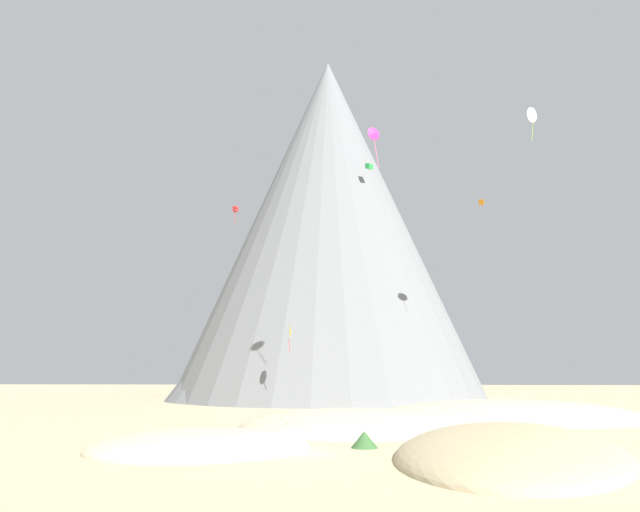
{
  "coord_description": "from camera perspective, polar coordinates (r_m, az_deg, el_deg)",
  "views": [
    {
      "loc": [
        3.13,
        -35.24,
        4.77
      ],
      "look_at": [
        -1.48,
        37.98,
        20.12
      ],
      "focal_mm": 31.42,
      "sensor_mm": 36.0,
      "label": 1
    }
  ],
  "objects": [
    {
      "name": "kite_magenta_high",
      "position": [
        65.2,
        5.57,
        12.29
      ],
      "size": [
        1.55,
        1.14,
        5.04
      ],
      "rotation": [
        0.0,
        0.0,
        0.53
      ],
      "color": "#D1339E"
    },
    {
      "name": "dune_foreground_right",
      "position": [
        37.28,
        18.81,
        -18.57
      ],
      "size": [
        19.4,
        27.8,
        3.18
      ],
      "primitive_type": "ellipsoid",
      "rotation": [
        0.0,
        0.0,
        1.3
      ],
      "color": "#C6B284",
      "rests_on": "ground_plane"
    },
    {
      "name": "bush_ridge_crest",
      "position": [
        37.98,
        -20.5,
        -17.89
      ],
      "size": [
        1.65,
        1.65,
        0.57
      ],
      "primitive_type": "cone",
      "rotation": [
        0.0,
        0.0,
        4.12
      ],
      "color": "#568442",
      "rests_on": "ground_plane"
    },
    {
      "name": "bush_far_right",
      "position": [
        54.38,
        -5.98,
        -16.31
      ],
      "size": [
        3.56,
        3.56,
        0.9
      ],
      "primitive_type": "cone",
      "rotation": [
        0.0,
        0.0,
        2.34
      ],
      "color": "#386633",
      "rests_on": "ground_plane"
    },
    {
      "name": "kite_green_high",
      "position": [
        100.62,
        5.03,
        9.07
      ],
      "size": [
        1.5,
        1.5,
        1.23
      ],
      "rotation": [
        0.0,
        0.0,
        3.92
      ],
      "color": "green"
    },
    {
      "name": "dune_midground",
      "position": [
        38.45,
        -12.06,
        -18.7
      ],
      "size": [
        18.0,
        17.06,
        2.5
      ],
      "primitive_type": "ellipsoid",
      "rotation": [
        0.0,
        0.0,
        0.42
      ],
      "color": "beige",
      "rests_on": "ground_plane"
    },
    {
      "name": "bush_near_left",
      "position": [
        38.37,
        4.53,
        -18.12
      ],
      "size": [
        2.18,
        2.18,
        1.07
      ],
      "primitive_type": "cone",
      "rotation": [
        0.0,
        0.0,
        3.42
      ],
      "color": "#386633",
      "rests_on": "ground_plane"
    },
    {
      "name": "kite_lime_mid",
      "position": [
        96.25,
        -1.16,
        -2.26
      ],
      "size": [
        1.39,
        1.44,
        2.9
      ],
      "rotation": [
        0.0,
        0.0,
        6.02
      ],
      "color": "#8CD133"
    },
    {
      "name": "rock_massif",
      "position": [
        109.07,
        0.06,
        1.91
      ],
      "size": [
        79.38,
        79.38,
        68.44
      ],
      "color": "slate",
      "rests_on": "ground_plane"
    },
    {
      "name": "dune_back_low",
      "position": [
        51.47,
        3.13,
        -17.12
      ],
      "size": [
        27.27,
        27.3,
        3.3
      ],
      "primitive_type": "ellipsoid",
      "rotation": [
        0.0,
        0.0,
        0.99
      ],
      "color": "beige",
      "rests_on": "ground_plane"
    },
    {
      "name": "bush_mid_center",
      "position": [
        45.08,
        -3.37,
        -17.22
      ],
      "size": [
        1.82,
        1.82,
        1.03
      ],
      "primitive_type": "cone",
      "rotation": [
        0.0,
        0.0,
        1.46
      ],
      "color": "#568442",
      "rests_on": "ground_plane"
    },
    {
      "name": "kite_orange_high",
      "position": [
        101.42,
        16.11,
        5.3
      ],
      "size": [
        0.86,
        0.92,
        1.06
      ],
      "rotation": [
        0.0,
        0.0,
        1.64
      ],
      "color": "orange"
    },
    {
      "name": "bush_far_left",
      "position": [
        55.9,
        17.82,
        -15.9
      ],
      "size": [
        2.18,
        2.18,
        0.52
      ],
      "primitive_type": "cone",
      "rotation": [
        0.0,
        0.0,
        4.71
      ],
      "color": "#386633",
      "rests_on": "ground_plane"
    },
    {
      "name": "dune_foreground_left",
      "position": [
        63.66,
        18.59,
        -15.52
      ],
      "size": [
        29.21,
        21.06,
        4.08
      ],
      "primitive_type": "ellipsoid",
      "rotation": [
        0.0,
        0.0,
        3.07
      ],
      "color": "beige",
      "rests_on": "ground_plane"
    },
    {
      "name": "kite_red_high",
      "position": [
        92.46,
        -8.6,
        4.73
      ],
      "size": [
        1.02,
        1.03,
        2.84
      ],
      "rotation": [
        0.0,
        0.0,
        2.51
      ],
      "color": "red"
    },
    {
      "name": "kite_gold_low",
      "position": [
        75.42,
        -3.01,
        -7.74
      ],
      "size": [
        0.58,
        2.0,
        3.56
      ],
      "rotation": [
        0.0,
        0.0,
        1.72
      ],
      "color": "gold"
    },
    {
      "name": "ground_plane",
      "position": [
        35.7,
        -1.55,
        -19.49
      ],
      "size": [
        400.0,
        400.0,
        0.0
      ],
      "primitive_type": "plane",
      "color": "#CCBA8E"
    },
    {
      "name": "kite_white_high",
      "position": [
        78.25,
        20.73,
        13.24
      ],
      "size": [
        1.82,
        1.52,
        4.48
      ],
      "rotation": [
        0.0,
        0.0,
        3.79
      ],
      "color": "white"
    },
    {
      "name": "bush_near_right",
      "position": [
        47.98,
        13.61,
        -16.9
      ],
      "size": [
        1.72,
        1.72,
        0.51
      ],
      "primitive_type": "cone",
      "rotation": [
        0.0,
        0.0,
        0.08
      ],
      "color": "#386633",
      "rests_on": "ground_plane"
    }
  ]
}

